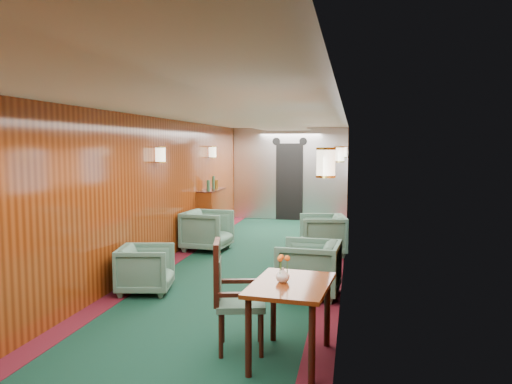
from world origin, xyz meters
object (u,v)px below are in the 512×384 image
Objects in this scene: armchair_left_far at (207,230)px; side_chair at (230,291)px; armchair_right_far at (323,235)px; dining_table at (291,295)px; credenza at (211,212)px; armchair_left_near at (146,269)px; armchair_right_near at (308,268)px.

side_chair is at bearing -155.02° from armchair_left_far.
armchair_left_far is 2.12m from armchair_right_far.
armchair_right_far is at bearing 95.41° from dining_table.
armchair_left_near is (0.29, -4.13, -0.20)m from credenza.
credenza reaches higher than armchair_left_near.
armchair_left_far is 1.04× the size of armchair_right_near.
armchair_left_far is at bearing -11.62° from armchair_left_near.
armchair_left_far is at bearing -135.34° from armchair_right_near.
side_chair is at bearing -72.11° from credenza.
dining_table is at bearing -139.71° from armchair_left_near.
armchair_right_near is at bearing -57.84° from credenza.
dining_table is 1.30× the size of armchair_right_near.
credenza reaches higher than side_chair.
armchair_left_far reaches higher than armchair_right_near.
credenza is 1.64× the size of armchair_right_near.
credenza is 1.62× the size of armchair_right_far.
armchair_right_far reaches higher than armchair_right_near.
armchair_left_near is 2.15m from armchair_right_near.
armchair_right_far is (2.12, 0.04, -0.01)m from armchair_left_far.
side_chair is (-0.59, 0.13, -0.03)m from dining_table.
armchair_left_near is at bearing 146.69° from dining_table.
armchair_left_far is at bearing 120.92° from dining_table.
armchair_right_far reaches higher than dining_table.
credenza is at bearing 118.17° from dining_table.
armchair_left_far is (0.33, -1.41, -0.14)m from credenza.
armchair_right_near is (2.09, -2.44, -0.02)m from armchair_left_far.
credenza is at bearing -129.41° from armchair_right_far.
armchair_left_near is at bearing -175.17° from armchair_left_far.
armchair_left_near is 2.72m from armchair_left_far.
side_chair is 6.03m from credenza.
armchair_right_near is at bearing -93.44° from armchair_left_near.
armchair_left_far is (0.04, 2.72, 0.06)m from armchair_left_near.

